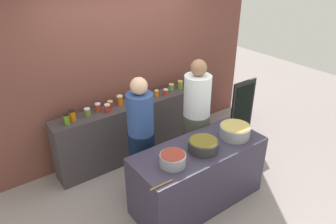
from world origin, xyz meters
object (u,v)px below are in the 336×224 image
cooking_pot_right (235,131)px  preserve_jar_14 (194,81)px  preserve_jar_8 (146,94)px  preserve_jar_13 (191,83)px  preserve_jar_3 (98,107)px  preserve_jar_12 (180,84)px  cook_in_cap (196,124)px  preserve_jar_4 (107,108)px  preserve_jar_5 (110,104)px  cooking_pot_left (173,160)px  preserve_jar_1 (72,115)px  wooden_spoon (162,185)px  preserve_jar_9 (157,93)px  preserve_jar_0 (67,119)px  cooking_pot_center (203,145)px  preserve_jar_15 (198,78)px  preserve_jar_6 (120,100)px  preserve_jar_10 (166,92)px  preserve_jar_2 (88,112)px  chalkboard_sign (242,108)px  preserve_jar_11 (171,87)px  cook_with_tongs (141,141)px  preserve_jar_7 (137,99)px

cooking_pot_right → preserve_jar_14: bearing=69.2°
preserve_jar_8 → preserve_jar_13: size_ratio=0.91×
preserve_jar_3 → cooking_pot_right: bearing=-52.5°
preserve_jar_12 → cook_in_cap: cook_in_cap is taller
preserve_jar_4 → preserve_jar_5: bearing=48.7°
cooking_pot_left → preserve_jar_3: bearing=96.6°
preserve_jar_8 → preserve_jar_4: bearing=-172.3°
preserve_jar_1 → wooden_spoon: preserve_jar_1 is taller
cook_in_cap → preserve_jar_9: bearing=96.6°
preserve_jar_4 → cooking_pot_right: preserve_jar_4 is taller
preserve_jar_0 → cooking_pot_center: 1.81m
preserve_jar_15 → cooking_pot_left: 2.27m
preserve_jar_3 → cooking_pot_right: size_ratio=0.31×
preserve_jar_8 → preserve_jar_13: preserve_jar_13 is taller
preserve_jar_6 → preserve_jar_10: 0.75m
preserve_jar_13 → preserve_jar_2: bearing=177.6°
cooking_pot_right → cook_in_cap: cook_in_cap is taller
chalkboard_sign → preserve_jar_11: bearing=149.5°
preserve_jar_9 → preserve_jar_13: 0.67m
preserve_jar_3 → preserve_jar_12: 1.45m
preserve_jar_5 → cook_in_cap: cook_in_cap is taller
preserve_jar_6 → preserve_jar_13: size_ratio=1.01×
preserve_jar_1 → cooking_pot_right: bearing=-43.4°
preserve_jar_5 → cooking_pot_left: 1.54m
preserve_jar_0 → preserve_jar_1: bearing=30.5°
preserve_jar_8 → cook_with_tongs: (-0.57, -0.78, -0.24)m
cooking_pot_right → preserve_jar_13: bearing=72.0°
chalkboard_sign → preserve_jar_2: bearing=166.9°
cooking_pot_center → preserve_jar_14: bearing=53.3°
preserve_jar_13 → cook_with_tongs: (-1.41, -0.68, -0.25)m
preserve_jar_8 → preserve_jar_14: (0.93, -0.05, -0.00)m
preserve_jar_6 → preserve_jar_11: (0.94, -0.00, -0.02)m
preserve_jar_7 → preserve_jar_15: preserve_jar_15 is taller
chalkboard_sign → preserve_jar_12: bearing=147.0°
preserve_jar_2 → chalkboard_sign: preserve_jar_2 is taller
preserve_jar_8 → preserve_jar_10: (0.31, -0.11, -0.01)m
preserve_jar_10 → preserve_jar_8: bearing=160.0°
preserve_jar_2 → preserve_jar_11: (1.47, 0.04, -0.00)m
preserve_jar_4 → cooking_pot_left: size_ratio=0.41×
preserve_jar_13 → wooden_spoon: preserve_jar_13 is taller
preserve_jar_4 → preserve_jar_14: 1.63m
preserve_jar_3 → preserve_jar_11: 1.29m
cooking_pot_left → cook_in_cap: bearing=35.5°
preserve_jar_15 → cook_with_tongs: 1.84m
preserve_jar_0 → cooking_pot_right: bearing=-40.6°
cooking_pot_center → cook_with_tongs: cook_with_tongs is taller
preserve_jar_1 → preserve_jar_11: 1.69m
preserve_jar_7 → preserve_jar_11: (0.71, 0.10, -0.02)m
preserve_jar_4 → cooking_pot_center: bearing=-69.1°
preserve_jar_6 → cook_with_tongs: 0.85m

